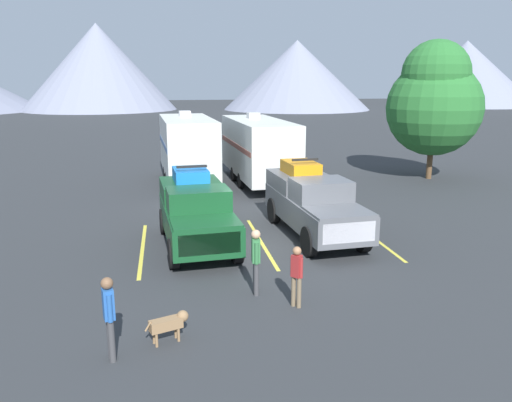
# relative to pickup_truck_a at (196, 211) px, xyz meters

# --- Properties ---
(ground_plane) EXTENTS (240.00, 240.00, 0.00)m
(ground_plane) POSITION_rel_pickup_truck_a_xyz_m (2.18, -0.69, -1.17)
(ground_plane) COLOR #2D3033
(pickup_truck_a) EXTENTS (2.49, 5.38, 2.57)m
(pickup_truck_a) POSITION_rel_pickup_truck_a_xyz_m (0.00, 0.00, 0.00)
(pickup_truck_a) COLOR #144723
(pickup_truck_a) RESTS_ON ground
(pickup_truck_b) EXTENTS (2.44, 5.96, 2.59)m
(pickup_truck_b) POSITION_rel_pickup_truck_a_xyz_m (4.13, 0.54, 0.03)
(pickup_truck_b) COLOR #595B60
(pickup_truck_b) RESTS_ON ground
(lot_stripe_a) EXTENTS (0.12, 5.50, 0.01)m
(lot_stripe_a) POSITION_rel_pickup_truck_a_xyz_m (-1.78, -0.10, -1.17)
(lot_stripe_a) COLOR gold
(lot_stripe_a) RESTS_ON ground
(lot_stripe_b) EXTENTS (0.12, 5.50, 0.01)m
(lot_stripe_b) POSITION_rel_pickup_truck_a_xyz_m (2.18, -0.10, -1.17)
(lot_stripe_b) COLOR gold
(lot_stripe_b) RESTS_ON ground
(lot_stripe_c) EXTENTS (0.12, 5.50, 0.01)m
(lot_stripe_c) POSITION_rel_pickup_truck_a_xyz_m (6.13, -0.10, -1.17)
(lot_stripe_c) COLOR gold
(lot_stripe_c) RESTS_ON ground
(camper_trailer_a) EXTENTS (2.89, 8.18, 3.72)m
(camper_trailer_a) POSITION_rel_pickup_truck_a_xyz_m (0.25, 10.66, 0.79)
(camper_trailer_a) COLOR silver
(camper_trailer_a) RESTS_ON ground
(camper_trailer_b) EXTENTS (2.92, 9.20, 3.64)m
(camper_trailer_b) POSITION_rel_pickup_truck_a_xyz_m (3.87, 9.71, 0.75)
(camper_trailer_b) COLOR silver
(camper_trailer_b) RESTS_ON ground
(person_a) EXTENTS (0.24, 0.38, 1.73)m
(person_a) POSITION_rel_pickup_truck_a_xyz_m (1.24, -4.31, -0.17)
(person_a) COLOR #3F3F42
(person_a) RESTS_ON ground
(person_b) EXTENTS (0.26, 0.37, 1.73)m
(person_b) POSITION_rel_pickup_truck_a_xyz_m (-2.11, -6.91, -0.17)
(person_b) COLOR #3F3F42
(person_b) RESTS_ON ground
(person_c) EXTENTS (0.28, 0.29, 1.54)m
(person_c) POSITION_rel_pickup_truck_a_xyz_m (2.08, -5.21, -0.29)
(person_c) COLOR #726047
(person_c) RESTS_ON ground
(dog) EXTENTS (0.92, 0.49, 0.63)m
(dog) POSITION_rel_pickup_truck_a_xyz_m (-0.95, -6.39, -0.75)
(dog) COLOR olive
(dog) RESTS_ON ground
(tree_a) EXTENTS (5.10, 5.10, 7.43)m
(tree_a) POSITION_rel_pickup_truck_a_xyz_m (13.40, 9.34, 3.14)
(tree_a) COLOR brown
(tree_a) RESTS_ON ground
(mountain_ridge) EXTENTS (139.72, 43.29, 14.75)m
(mountain_ridge) POSITION_rel_pickup_truck_a_xyz_m (-6.17, 79.69, 5.22)
(mountain_ridge) COLOR gray
(mountain_ridge) RESTS_ON ground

